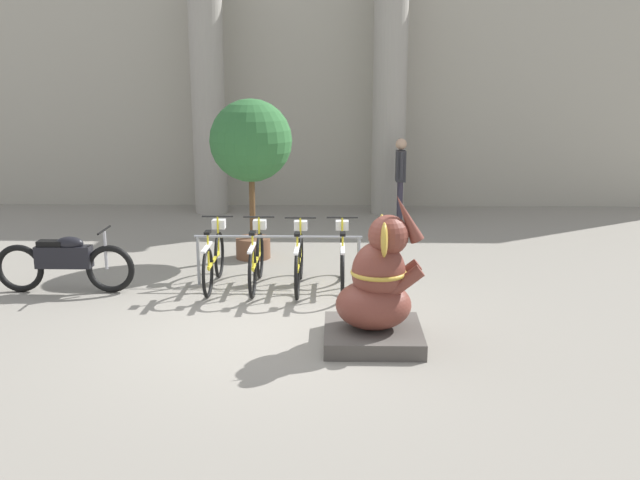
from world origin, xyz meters
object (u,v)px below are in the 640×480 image
(elephant_statue, at_px, (377,294))
(person_pedestrian, at_px, (400,172))
(motorcycle, at_px, (65,261))
(bicycle_3, at_px, (342,261))
(bicycle_1, at_px, (256,260))
(bicycle_0, at_px, (214,259))
(bicycle_2, at_px, (299,261))
(potted_tree, at_px, (251,146))

(elephant_statue, xyz_separation_m, person_pedestrian, (0.88, 7.07, 0.47))
(elephant_statue, bearing_deg, motorcycle, 156.71)
(bicycle_3, distance_m, person_pedestrian, 5.06)
(person_pedestrian, bearing_deg, elephant_statue, -97.09)
(bicycle_1, relative_size, bicycle_3, 1.00)
(bicycle_3, xyz_separation_m, motorcycle, (-4.04, -0.31, 0.05))
(bicycle_3, distance_m, elephant_statue, 2.26)
(person_pedestrian, bearing_deg, motorcycle, -135.81)
(bicycle_3, bearing_deg, bicycle_1, 179.12)
(bicycle_0, xyz_separation_m, elephant_statue, (2.32, -2.26, 0.19))
(bicycle_2, relative_size, elephant_statue, 0.96)
(potted_tree, bearing_deg, bicycle_3, -48.42)
(bicycle_0, xyz_separation_m, motorcycle, (-2.12, -0.35, 0.05))
(bicycle_0, distance_m, elephant_statue, 3.24)
(bicycle_2, distance_m, motorcycle, 3.41)
(bicycle_0, height_order, elephant_statue, elephant_statue)
(bicycle_0, relative_size, potted_tree, 0.64)
(bicycle_1, relative_size, potted_tree, 0.64)
(motorcycle, bearing_deg, potted_tree, 39.01)
(motorcycle, bearing_deg, bicycle_2, 4.73)
(person_pedestrian, bearing_deg, bicycle_2, -111.40)
(elephant_statue, xyz_separation_m, motorcycle, (-4.43, 1.91, -0.15))
(bicycle_0, distance_m, bicycle_1, 0.64)
(bicycle_3, bearing_deg, elephant_statue, -79.94)
(bicycle_0, bearing_deg, potted_tree, 76.82)
(motorcycle, bearing_deg, bicycle_1, 6.85)
(bicycle_1, xyz_separation_m, bicycle_2, (0.64, -0.05, 0.00))
(bicycle_1, bearing_deg, bicycle_3, -0.88)
(elephant_statue, distance_m, motorcycle, 4.83)
(bicycle_0, relative_size, bicycle_1, 1.00)
(bicycle_2, distance_m, potted_tree, 2.49)
(bicycle_1, bearing_deg, bicycle_0, 178.01)
(bicycle_1, bearing_deg, bicycle_2, -4.49)
(bicycle_2, relative_size, motorcycle, 0.85)
(elephant_statue, height_order, motorcycle, elephant_statue)
(motorcycle, bearing_deg, bicycle_3, 4.41)
(bicycle_2, height_order, potted_tree, potted_tree)
(bicycle_3, height_order, elephant_statue, elephant_statue)
(bicycle_0, distance_m, bicycle_3, 1.92)
(motorcycle, xyz_separation_m, potted_tree, (2.51, 2.03, 1.48))
(person_pedestrian, bearing_deg, bicycle_0, -123.59)
(bicycle_0, relative_size, person_pedestrian, 0.98)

